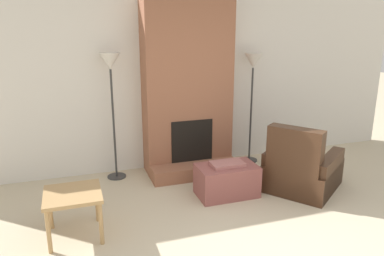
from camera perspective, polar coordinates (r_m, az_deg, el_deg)
wall_back at (r=5.86m, az=-1.48°, el=6.71°), size 7.69×0.06×2.60m
fireplace at (r=5.61m, az=-0.65°, el=5.58°), size 1.32×0.78×2.60m
ottoman at (r=5.02m, az=5.32°, el=-7.88°), size 0.78×0.47×0.47m
armchair at (r=5.35m, az=16.22°, el=-6.30°), size 1.31×1.28×0.95m
side_table at (r=4.20m, az=-17.68°, el=-10.27°), size 0.59×0.58×0.51m
floor_lamp_left at (r=5.34m, az=-12.29°, el=8.16°), size 0.29×0.29×1.83m
floor_lamp_right at (r=5.99m, az=9.26°, el=8.60°), size 0.29×0.29×1.77m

